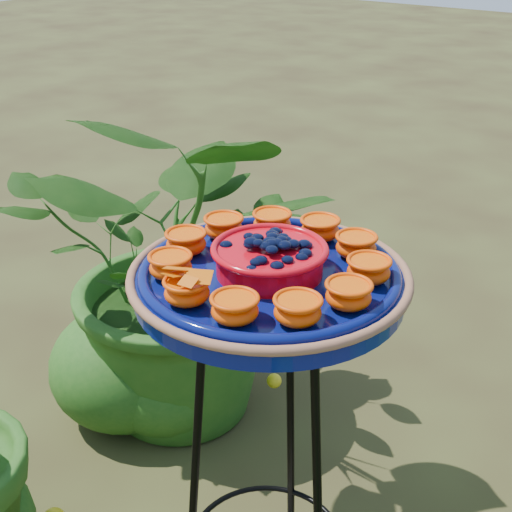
# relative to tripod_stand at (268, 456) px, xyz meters

# --- Properties ---
(tripod_stand) EXTENTS (0.37, 0.37, 0.82)m
(tripod_stand) POSITION_rel_tripod_stand_xyz_m (0.00, 0.00, 0.00)
(tripod_stand) COLOR black
(tripod_stand) RESTS_ON ground
(feeder_dish) EXTENTS (0.52, 0.52, 0.10)m
(feeder_dish) POSITION_rel_tripod_stand_xyz_m (-0.00, -0.00, 0.36)
(feeder_dish) COLOR #071054
(feeder_dish) RESTS_ON tripod_stand
(shrub_back_left) EXTENTS (1.05, 0.96, 0.97)m
(shrub_back_left) POSITION_rel_tripod_stand_xyz_m (-0.64, 0.50, -0.01)
(shrub_back_left) COLOR #1E4F15
(shrub_back_left) RESTS_ON ground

